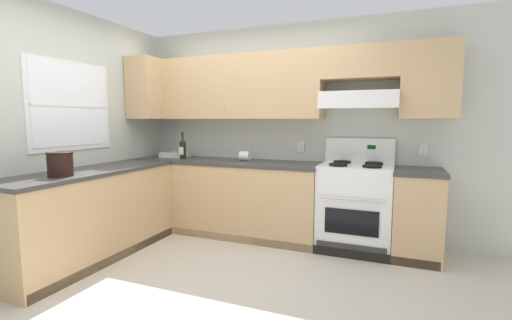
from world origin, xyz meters
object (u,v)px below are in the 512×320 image
stove (355,206)px  wine_bottle (183,148)px  bowl (175,155)px  bucket (60,163)px  paper_towel_roll (245,156)px

stove → wine_bottle: size_ratio=3.54×
bowl → bucket: bearing=-89.6°
bowl → bucket: (0.01, -1.75, 0.09)m
stove → wine_bottle: (-2.15, -0.04, 0.57)m
stove → bucket: size_ratio=5.37×
stove → paper_towel_roll: bearing=176.6°
wine_bottle → bucket: wine_bottle is taller
paper_towel_roll → bucket: bearing=-120.7°
stove → paper_towel_roll: size_ratio=9.28×
bowl → paper_towel_roll: paper_towel_roll is taller
stove → bowl: stove is taller
stove → paper_towel_roll: stove is taller
stove → bowl: bearing=177.5°
wine_bottle → bowl: bearing=147.3°
stove → bucket: (-2.36, -1.65, 0.55)m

